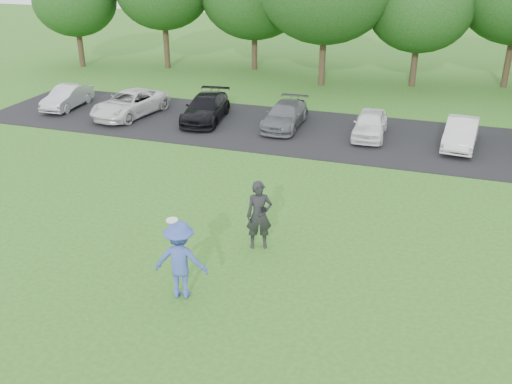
% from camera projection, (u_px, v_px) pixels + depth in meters
% --- Properties ---
extents(ground, '(100.00, 100.00, 0.00)m').
position_uv_depth(ground, '(211.00, 298.00, 13.75)').
color(ground, '#2A691E').
rests_on(ground, ground).
extents(parking_lot, '(32.00, 6.50, 0.03)m').
position_uv_depth(parking_lot, '(324.00, 133.00, 24.98)').
color(parking_lot, black).
rests_on(parking_lot, ground).
extents(frisbee_player, '(1.40, 0.95, 2.17)m').
position_uv_depth(frisbee_player, '(180.00, 260.00, 13.45)').
color(frisbee_player, '#3D51AE').
rests_on(frisbee_player, ground).
extents(camera_bystander, '(0.84, 0.71, 1.97)m').
position_uv_depth(camera_bystander, '(259.00, 215.00, 15.60)').
color(camera_bystander, black).
rests_on(camera_bystander, ground).
extents(parked_cars, '(27.59, 4.95, 1.18)m').
position_uv_depth(parked_cars, '(325.00, 120.00, 24.76)').
color(parked_cars, '#B5B8BD').
rests_on(parked_cars, parking_lot).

